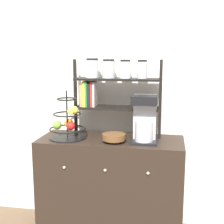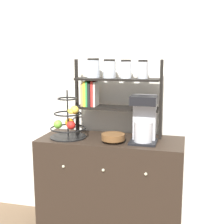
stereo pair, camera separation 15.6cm
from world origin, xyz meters
The scene contains 6 objects.
wall_back centered at (0.00, 0.51, 1.30)m, with size 7.00×0.05×2.60m, color silver.
sideboard centered at (0.00, 0.23, 0.42)m, with size 1.19×0.48×0.84m.
coffee_maker centered at (0.28, 0.20, 1.02)m, with size 0.21×0.21×0.38m.
fruit_stand centered at (-0.36, 0.19, 0.97)m, with size 0.30×0.30×0.40m.
wooden_bowl centered at (0.04, 0.14, 0.88)m, with size 0.19×0.19×0.07m.
shelf_hutch centered at (-0.03, 0.33, 1.29)m, with size 0.75×0.20×0.66m.
Camera 2 is at (0.61, -2.19, 1.53)m, focal length 50.00 mm.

